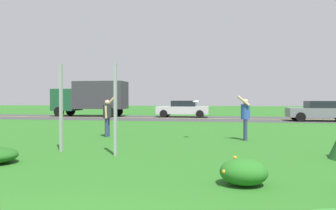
# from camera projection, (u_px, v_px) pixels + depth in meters

# --- Properties ---
(ground_plane) EXTENTS (120.00, 120.00, 0.00)m
(ground_plane) POSITION_uv_depth(u_px,v_px,m) (178.00, 134.00, 13.86)
(ground_plane) COLOR #26601E
(highway_strip) EXTENTS (120.00, 7.35, 0.01)m
(highway_strip) POSITION_uv_depth(u_px,v_px,m) (197.00, 118.00, 25.35)
(highway_strip) COLOR #38383A
(highway_strip) RESTS_ON ground
(highway_center_stripe) EXTENTS (120.00, 0.16, 0.00)m
(highway_center_stripe) POSITION_uv_depth(u_px,v_px,m) (197.00, 118.00, 25.35)
(highway_center_stripe) COLOR yellow
(highway_center_stripe) RESTS_ON ground
(daylily_clump_near_camera) EXTENTS (0.87, 0.75, 0.51)m
(daylily_clump_near_camera) POSITION_uv_depth(u_px,v_px,m) (244.00, 172.00, 5.63)
(daylily_clump_near_camera) COLOR #23661E
(daylily_clump_near_camera) RESTS_ON ground
(sign_post_near_path) EXTENTS (0.07, 0.10, 2.63)m
(sign_post_near_path) POSITION_uv_depth(u_px,v_px,m) (61.00, 108.00, 9.30)
(sign_post_near_path) COLOR #93969B
(sign_post_near_path) RESTS_ON ground
(sign_post_by_roadside) EXTENTS (0.07, 0.10, 2.56)m
(sign_post_by_roadside) POSITION_uv_depth(u_px,v_px,m) (115.00, 110.00, 8.59)
(sign_post_by_roadside) COLOR #93969B
(sign_post_by_roadside) RESTS_ON ground
(person_thrower_dark_shirt) EXTENTS (0.47, 0.49, 1.70)m
(person_thrower_dark_shirt) POSITION_uv_depth(u_px,v_px,m) (107.00, 115.00, 12.93)
(person_thrower_dark_shirt) COLOR #232328
(person_thrower_dark_shirt) RESTS_ON ground
(person_catcher_blue_shirt) EXTENTS (0.50, 0.49, 1.72)m
(person_catcher_blue_shirt) POSITION_uv_depth(u_px,v_px,m) (245.00, 115.00, 11.82)
(person_catcher_blue_shirt) COLOR #2D4C9E
(person_catcher_blue_shirt) RESTS_ON ground
(frisbee_white) EXTENTS (0.24, 0.24, 0.08)m
(frisbee_white) POSITION_uv_depth(u_px,v_px,m) (196.00, 101.00, 12.10)
(frisbee_white) COLOR white
(car_gray_center_left) EXTENTS (4.50, 2.00, 1.45)m
(car_gray_center_left) POSITION_uv_depth(u_px,v_px,m) (321.00, 111.00, 22.22)
(car_gray_center_left) COLOR slate
(car_gray_center_left) RESTS_ON ground
(car_silver_center_right) EXTENTS (4.50, 2.00, 1.45)m
(car_silver_center_right) POSITION_uv_depth(u_px,v_px,m) (183.00, 109.00, 27.19)
(car_silver_center_right) COLOR #B7BABF
(car_silver_center_right) RESTS_ON ground
(box_truck_dark_green) EXTENTS (6.70, 2.46, 3.20)m
(box_truck_dark_green) POSITION_uv_depth(u_px,v_px,m) (92.00, 97.00, 28.57)
(box_truck_dark_green) COLOR #194C2D
(box_truck_dark_green) RESTS_ON ground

